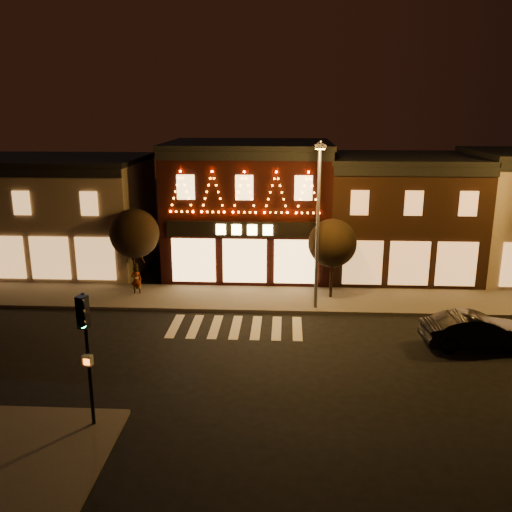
# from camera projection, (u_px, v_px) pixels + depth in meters

# --- Properties ---
(ground) EXTENTS (120.00, 120.00, 0.00)m
(ground) POSITION_uv_depth(u_px,v_px,m) (227.00, 364.00, 23.13)
(ground) COLOR black
(ground) RESTS_ON ground
(sidewalk_far) EXTENTS (44.00, 4.00, 0.15)m
(sidewalk_far) POSITION_uv_depth(u_px,v_px,m) (278.00, 299.00, 30.71)
(sidewalk_far) COLOR #47423D
(sidewalk_far) RESTS_ON ground
(building_left) EXTENTS (12.20, 8.28, 7.30)m
(building_left) POSITION_uv_depth(u_px,v_px,m) (52.00, 213.00, 36.34)
(building_left) COLOR #80715B
(building_left) RESTS_ON ground
(building_pulp) EXTENTS (10.20, 8.34, 8.30)m
(building_pulp) POSITION_uv_depth(u_px,v_px,m) (249.00, 207.00, 35.50)
(building_pulp) COLOR black
(building_pulp) RESTS_ON ground
(building_right_a) EXTENTS (9.20, 8.28, 7.50)m
(building_right_a) POSITION_uv_depth(u_px,v_px,m) (398.00, 215.00, 35.12)
(building_right_a) COLOR #351D12
(building_right_a) RESTS_ON ground
(traffic_signal_near) EXTENTS (0.37, 0.49, 4.62)m
(traffic_signal_near) POSITION_uv_depth(u_px,v_px,m) (85.00, 335.00, 17.54)
(traffic_signal_near) COLOR black
(traffic_signal_near) RESTS_ON sidewalk_near
(streetlamp_mid) EXTENTS (0.56, 1.99, 8.67)m
(streetlamp_mid) POSITION_uv_depth(u_px,v_px,m) (318.00, 214.00, 27.65)
(streetlamp_mid) COLOR #59595E
(streetlamp_mid) RESTS_ON sidewalk_far
(tree_left) EXTENTS (2.81, 2.81, 4.70)m
(tree_left) POSITION_uv_depth(u_px,v_px,m) (134.00, 234.00, 31.38)
(tree_left) COLOR black
(tree_left) RESTS_ON sidewalk_far
(tree_right) EXTENTS (2.64, 2.64, 4.42)m
(tree_right) POSITION_uv_depth(u_px,v_px,m) (332.00, 243.00, 30.03)
(tree_right) COLOR black
(tree_right) RESTS_ON sidewalk_far
(dark_sedan) EXTENTS (4.79, 2.05, 1.54)m
(dark_sedan) POSITION_uv_depth(u_px,v_px,m) (475.00, 331.00, 24.63)
(dark_sedan) COLOR black
(dark_sedan) RESTS_ON ground
(pedestrian) EXTENTS (0.64, 0.49, 1.56)m
(pedestrian) POSITION_uv_depth(u_px,v_px,m) (136.00, 280.00, 31.25)
(pedestrian) COLOR gray
(pedestrian) RESTS_ON sidewalk_far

